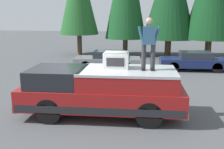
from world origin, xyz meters
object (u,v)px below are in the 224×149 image
person_on_truck_bed (149,43)px  parked_car_navy (194,61)px  pickup_truck (102,91)px  compressor_unit (116,60)px  parked_car_grey (108,60)px

person_on_truck_bed → parked_car_navy: size_ratio=0.41×
pickup_truck → compressor_unit: compressor_unit is taller
compressor_unit → person_on_truck_bed: size_ratio=0.50×
pickup_truck → parked_car_grey: pickup_truck is taller
pickup_truck → person_on_truck_bed: person_on_truck_bed is taller
person_on_truck_bed → compressor_unit: bearing=78.5°
compressor_unit → person_on_truck_bed: 1.25m
pickup_truck → compressor_unit: size_ratio=6.60×
compressor_unit → pickup_truck: bearing=112.7°
person_on_truck_bed → parked_car_navy: bearing=-20.8°
person_on_truck_bed → parked_car_grey: size_ratio=0.41×
pickup_truck → person_on_truck_bed: bearing=-90.8°
parked_car_navy → parked_car_grey: size_ratio=1.00×
pickup_truck → parked_car_navy: pickup_truck is taller
pickup_truck → parked_car_navy: 9.37m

